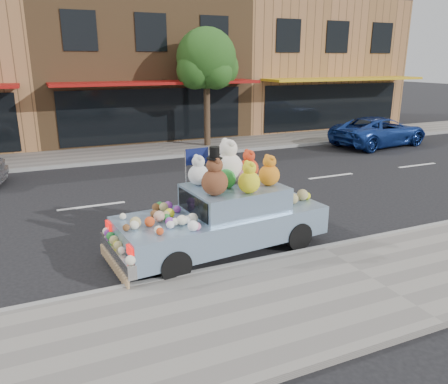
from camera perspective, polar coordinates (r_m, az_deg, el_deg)
ground at (r=13.50m, az=0.13°, el=0.32°), size 120.00×120.00×0.00m
near_sidewalk at (r=8.38m, az=18.80°, el=-10.96°), size 60.00×3.00×0.12m
far_sidewalk at (r=19.43m, az=-7.70°, el=5.49°), size 60.00×3.00×0.12m
near_kerb at (r=9.40m, az=12.67°, el=-7.27°), size 60.00×0.12×0.13m
far_kerb at (r=18.02m, az=-6.35°, el=4.66°), size 60.00×0.12×0.13m
storefront_mid at (r=24.37m, az=-11.82°, el=16.06°), size 10.00×9.80×7.30m
storefront_right at (r=28.26m, az=9.24°, el=16.25°), size 10.00×9.80×7.30m
street_tree at (r=19.76m, az=-2.28°, el=16.42°), size 3.00×2.70×5.22m
car_blue at (r=21.64m, az=19.62°, el=7.47°), size 5.09×2.87×1.34m
art_car at (r=9.04m, az=-0.07°, el=-2.75°), size 4.63×2.18×2.30m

